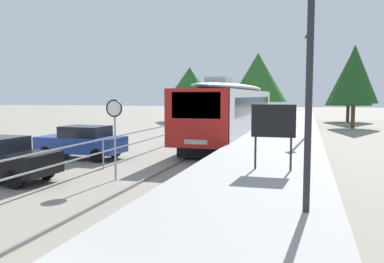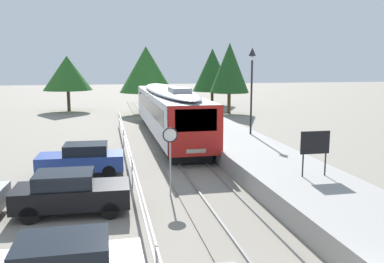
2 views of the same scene
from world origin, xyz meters
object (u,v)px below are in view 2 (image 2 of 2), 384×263
object	(u,v)px
platform_lamp_mid_platform	(252,75)
parked_hatchback_black	(71,192)
commuter_train	(169,108)
speed_limit_sign	(170,144)
parked_hatchback_blue	(82,159)
platform_notice_board	(315,144)

from	to	relation	value
platform_lamp_mid_platform	parked_hatchback_black	distance (m)	14.60
commuter_train	speed_limit_sign	world-z (taller)	commuter_train
parked_hatchback_black	commuter_train	bearing A→B (deg)	68.46
speed_limit_sign	parked_hatchback_blue	size ratio (longest dim) A/B	0.69
speed_limit_sign	parked_hatchback_blue	bearing A→B (deg)	133.03
platform_lamp_mid_platform	parked_hatchback_blue	distance (m)	11.68
commuter_train	platform_notice_board	size ratio (longest dim) A/B	10.41
platform_lamp_mid_platform	parked_hatchback_blue	bearing A→B (deg)	-155.96
platform_notice_board	parked_hatchback_blue	size ratio (longest dim) A/B	0.44
parked_hatchback_blue	platform_notice_board	bearing A→B (deg)	-30.36
commuter_train	parked_hatchback_blue	size ratio (longest dim) A/B	4.62
platform_notice_board	parked_hatchback_black	bearing A→B (deg)	179.16
speed_limit_sign	parked_hatchback_blue	world-z (taller)	speed_limit_sign
commuter_train	parked_hatchback_blue	world-z (taller)	commuter_train
parked_hatchback_blue	commuter_train	bearing A→B (deg)	58.63
commuter_train	parked_hatchback_black	bearing A→B (deg)	-111.54
commuter_train	platform_notice_board	xyz separation A→B (m)	(3.63, -14.47, 0.04)
platform_notice_board	speed_limit_sign	bearing A→B (deg)	165.30
parked_hatchback_black	parked_hatchback_blue	xyz separation A→B (m)	(0.11, 5.24, 0.00)
platform_notice_board	parked_hatchback_black	xyz separation A→B (m)	(-9.29, 0.14, -1.40)
commuter_train	platform_lamp_mid_platform	distance (m)	6.92
commuter_train	parked_hatchback_black	world-z (taller)	commuter_train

